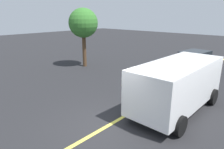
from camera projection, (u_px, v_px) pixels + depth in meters
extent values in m
plane|color=#262628|center=(107.00, 126.00, 7.74)|extent=(80.00, 80.00, 0.00)
cube|color=#E0D14C|center=(149.00, 102.00, 9.87)|extent=(28.00, 0.16, 0.01)
cube|color=white|center=(178.00, 83.00, 8.71)|extent=(5.22, 2.05, 1.82)
cube|color=black|center=(153.00, 86.00, 7.13)|extent=(0.18, 1.84, 0.80)
cylinder|color=black|center=(180.00, 126.00, 7.08)|extent=(0.76, 0.27, 0.76)
cylinder|color=black|center=(134.00, 108.00, 8.38)|extent=(0.76, 0.27, 0.76)
cylinder|color=black|center=(213.00, 97.00, 9.56)|extent=(0.76, 0.27, 0.76)
cylinder|color=black|center=(173.00, 87.00, 10.86)|extent=(0.76, 0.27, 0.76)
cube|color=#2D479E|center=(192.00, 64.00, 14.68)|extent=(4.71, 2.34, 0.63)
cube|color=black|center=(195.00, 55.00, 14.64)|extent=(2.36, 1.80, 0.63)
cylinder|color=black|center=(191.00, 75.00, 13.20)|extent=(0.66, 0.31, 0.64)
cylinder|color=black|center=(169.00, 70.00, 14.47)|extent=(0.66, 0.31, 0.64)
cylinder|color=black|center=(213.00, 67.00, 15.07)|extent=(0.66, 0.31, 0.64)
cylinder|color=black|center=(192.00, 63.00, 16.34)|extent=(0.66, 0.31, 0.64)
cylinder|color=#513823|center=(84.00, 49.00, 16.33)|extent=(0.30, 0.30, 2.86)
sphere|color=#387A2D|center=(83.00, 23.00, 15.73)|extent=(2.30, 2.30, 2.30)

